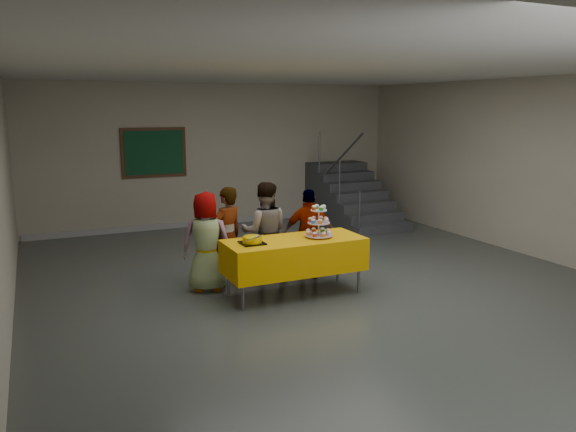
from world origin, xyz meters
The scene contains 10 objects.
room_shell centered at (0.00, 0.02, 2.13)m, with size 10.00×10.04×3.02m.
bake_table centered at (-0.54, 0.08, 0.56)m, with size 1.88×0.78×0.77m.
cupcake_stand centered at (-0.19, 0.05, 0.94)m, with size 0.38×0.38×0.44m.
bear_cake centered at (-1.14, 0.08, 0.83)m, with size 0.32×0.36×0.12m.
schoolchild_a centered at (-1.56, 0.74, 0.69)m, with size 0.68×0.44×1.38m, color slate.
schoolchild_b centered at (-1.22, 0.86, 0.71)m, with size 0.52×0.34×1.42m, color slate.
schoolchild_c centered at (-0.66, 0.84, 0.73)m, with size 0.71×0.55×1.45m, color slate.
schoolchild_d centered at (-0.01, 0.67, 0.67)m, with size 0.78×0.33×1.33m, color slate.
staircase centered at (2.70, 4.13, 0.49)m, with size 1.30×2.40×2.04m.
noticeboard centered at (-1.38, 4.96, 1.60)m, with size 1.30×0.05×1.00m.
Camera 1 is at (-3.65, -6.51, 2.50)m, focal length 35.00 mm.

